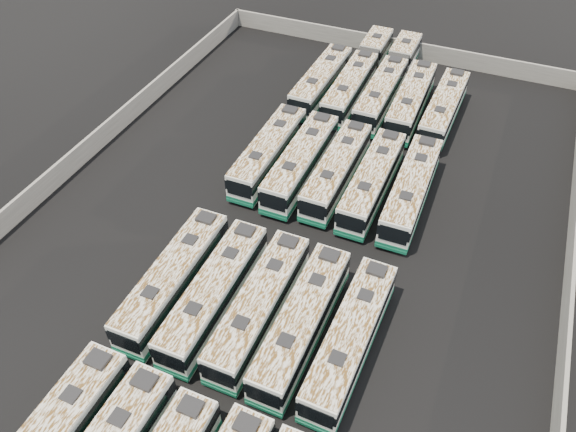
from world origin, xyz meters
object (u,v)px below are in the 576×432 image
object	(u,v)px
bus_back_right	(411,101)
bus_midfront_left	(214,293)
bus_midfront_far_left	(174,278)
bus_back_far_right	(443,109)
bus_midback_far_left	(269,152)
bus_back_far_left	(321,82)
bus_midback_far_right	(411,190)
bus_back_left	(359,74)
bus_midback_right	(372,181)
bus_back_center	(389,80)
bus_midback_left	(301,162)
bus_midfront_far_right	(350,339)
bus_midfront_center	(259,306)
bus_midback_center	(337,170)
bus_midfront_right	(302,322)

from	to	relation	value
bus_back_right	bus_midfront_left	bearing A→B (deg)	-103.27
bus_midfront_far_left	bus_back_far_right	world-z (taller)	bus_midfront_far_left
bus_midfront_left	bus_midback_far_left	bearing A→B (deg)	101.11
bus_midback_far_left	bus_back_far_right	bearing A→B (deg)	45.39
bus_midfront_far_left	bus_back_far_left	xyz separation A→B (m)	(-0.00, 31.42, 0.01)
bus_midback_far_right	bus_back_left	size ratio (longest dim) A/B	0.66
bus_back_right	bus_back_far_right	xyz separation A→B (m)	(3.55, -0.17, -0.04)
bus_back_left	bus_back_far_right	distance (m)	11.02
bus_midfront_far_left	bus_midback_far_right	bearing A→B (deg)	50.23
bus_midfront_far_left	bus_midback_right	size ratio (longest dim) A/B	1.01
bus_back_center	bus_back_far_right	xyz separation A→B (m)	(6.93, -3.58, -0.00)
bus_midback_far_left	bus_midfront_left	bearing A→B (deg)	-78.79
bus_midfront_left	bus_midback_left	bearing A→B (deg)	89.79
bus_midfront_far_left	bus_back_far_left	bearing A→B (deg)	89.52
bus_midfront_far_right	bus_back_far_right	distance (m)	31.11
bus_midfront_left	bus_midback_far_left	distance (m)	17.51
bus_midback_left	bus_back_right	world-z (taller)	bus_midback_left
bus_back_left	bus_midfront_center	bearing A→B (deg)	-84.66
bus_midfront_center	bus_midback_center	size ratio (longest dim) A/B	1.01
bus_back_far_right	bus_midback_far_left	bearing A→B (deg)	-133.15
bus_midfront_far_right	bus_midback_center	distance (m)	18.34
bus_back_far_left	bus_back_right	size ratio (longest dim) A/B	0.99
bus_midfront_right	bus_back_left	size ratio (longest dim) A/B	0.65
bus_midback_far_left	bus_back_far_left	distance (m)	14.31
bus_midfront_far_right	bus_midback_far_right	xyz separation A→B (m)	(0.01, 16.87, 0.04)
bus_midfront_right	bus_back_far_left	world-z (taller)	bus_back_far_left
bus_midfront_far_right	bus_back_far_left	size ratio (longest dim) A/B	0.99
bus_midfront_right	bus_midback_far_left	world-z (taller)	bus_midfront_right
bus_back_left	bus_midfront_far_right	bearing A→B (deg)	-73.75
bus_midfront_center	bus_back_far_left	world-z (taller)	bus_back_far_left
bus_midfront_center	bus_back_far_right	world-z (taller)	bus_midfront_center
bus_midback_center	bus_back_center	xyz separation A→B (m)	(-0.00, 17.72, 0.01)
bus_midfront_center	bus_back_far_left	distance (m)	32.01
bus_back_center	bus_midfront_far_left	bearing A→B (deg)	-101.24
bus_midback_left	bus_back_right	bearing A→B (deg)	64.77
bus_midback_left	bus_midfront_far_left	bearing A→B (deg)	-101.63
bus_midback_far_left	bus_back_left	distance (m)	17.94
bus_back_right	bus_back_left	bearing A→B (deg)	153.17
bus_midfront_left	bus_midback_far_right	bearing A→B (deg)	58.25
bus_midback_far_left	bus_midfront_right	bearing A→B (deg)	-59.01
bus_midback_far_right	bus_back_far_right	xyz separation A→B (m)	(-0.06, 14.24, -0.04)
bus_midfront_far_right	bus_back_right	distance (m)	31.48
bus_midfront_far_left	bus_back_center	distance (m)	35.49
bus_midfront_far_right	bus_midback_right	world-z (taller)	bus_midback_right
bus_back_left	bus_back_far_right	world-z (taller)	bus_back_left
bus_midfront_right	bus_back_far_right	world-z (taller)	bus_midfront_right
bus_midback_center	bus_midback_right	bearing A→B (deg)	-3.67
bus_midback_far_right	bus_back_right	xyz separation A→B (m)	(-3.61, 14.40, -0.00)
bus_back_far_left	bus_back_far_right	bearing A→B (deg)	0.10
bus_midfront_far_right	bus_back_far_left	bearing A→B (deg)	115.26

